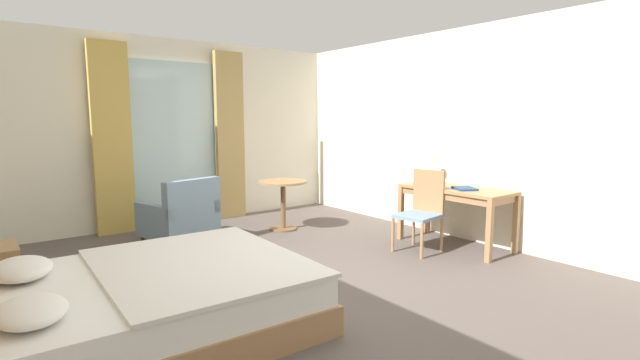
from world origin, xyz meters
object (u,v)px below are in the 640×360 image
object	(u,v)px
bed	(143,300)
desk_lamp	(433,163)
closed_book	(465,189)
round_cafe_table	(283,193)
desk_chair	(422,207)
writing_desk	(456,195)
armchair_by_window	(181,217)

from	to	relation	value
bed	desk_lamp	world-z (taller)	desk_lamp
closed_book	round_cafe_table	xyz separation A→B (m)	(-1.18, 2.14, -0.22)
desk_chair	closed_book	bearing A→B (deg)	-34.62
writing_desk	desk_lamp	world-z (taller)	desk_lamp
desk_lamp	desk_chair	bearing A→B (deg)	-150.33
desk_chair	closed_book	size ratio (longest dim) A/B	3.57
writing_desk	desk_chair	size ratio (longest dim) A/B	1.40
writing_desk	round_cafe_table	distance (m)	2.34
closed_book	round_cafe_table	size ratio (longest dim) A/B	0.38
desk_chair	closed_book	world-z (taller)	desk_chair
desk_lamp	armchair_by_window	world-z (taller)	desk_lamp
bed	round_cafe_table	xyz separation A→B (m)	(2.54, 2.07, 0.26)
armchair_by_window	round_cafe_table	size ratio (longest dim) A/B	1.35
desk_chair	closed_book	distance (m)	0.55
writing_desk	armchair_by_window	world-z (taller)	armchair_by_window
bed	desk_chair	bearing A→B (deg)	3.63
armchair_by_window	round_cafe_table	bearing A→B (deg)	-8.56
desk_lamp	armchair_by_window	size ratio (longest dim) A/B	0.43
round_cafe_table	writing_desk	bearing A→B (deg)	-58.47
bed	round_cafe_table	distance (m)	3.29
closed_book	armchair_by_window	bearing A→B (deg)	166.11
desk_chair	writing_desk	bearing A→B (deg)	-16.22
closed_book	writing_desk	bearing A→B (deg)	101.66
armchair_by_window	writing_desk	bearing A→B (deg)	-40.09
desk_lamp	round_cafe_table	distance (m)	2.09
desk_chair	desk_lamp	world-z (taller)	desk_lamp
writing_desk	closed_book	xyz separation A→B (m)	(-0.05, -0.15, 0.10)
desk_chair	closed_book	xyz separation A→B (m)	(0.41, -0.28, 0.22)
armchair_by_window	bed	bearing A→B (deg)	-116.75
desk_chair	desk_lamp	bearing A→B (deg)	29.67
desk_chair	round_cafe_table	bearing A→B (deg)	112.35
armchair_by_window	desk_chair	bearing A→B (deg)	-43.79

